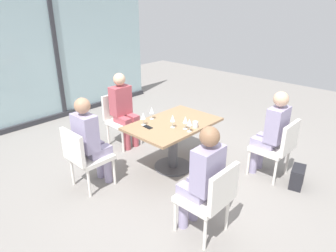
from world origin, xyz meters
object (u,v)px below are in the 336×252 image
(chair_front_right, at_px, (277,146))
(handbag_0, at_px, (297,177))
(person_near_window, at_px, (123,107))
(wine_glass_2, at_px, (185,120))
(wine_glass_1, at_px, (143,116))
(cell_phone_on_table, at_px, (148,127))
(wine_glass_0, at_px, (173,119))
(person_front_right, at_px, (272,130))
(wine_glass_3, at_px, (190,122))
(coffee_cup, at_px, (195,125))
(wine_glass_4, at_px, (152,110))
(chair_far_left, at_px, (85,155))
(chair_front_left, at_px, (210,196))
(dining_table_main, at_px, (173,134))
(chair_near_window, at_px, (120,117))
(person_far_left, at_px, (90,138))
(person_front_left, at_px, (202,176))

(chair_front_right, bearing_deg, handbag_0, -91.05)
(person_near_window, bearing_deg, wine_glass_2, -92.19)
(wine_glass_1, relative_size, cell_phone_on_table, 1.28)
(wine_glass_0, bearing_deg, handbag_0, -57.93)
(person_front_right, xyz_separation_m, wine_glass_3, (-0.87, 0.76, 0.16))
(wine_glass_2, height_order, handbag_0, wine_glass_2)
(person_near_window, relative_size, coffee_cup, 14.00)
(person_front_right, height_order, wine_glass_4, person_front_right)
(wine_glass_0, relative_size, cell_phone_on_table, 1.28)
(wine_glass_1, relative_size, wine_glass_2, 1.00)
(coffee_cup, bearing_deg, chair_far_left, 146.63)
(chair_front_left, xyz_separation_m, wine_glass_3, (0.71, 0.87, 0.37))
(wine_glass_1, bearing_deg, dining_table_main, -36.16)
(wine_glass_4, height_order, handbag_0, wine_glass_4)
(chair_near_window, bearing_deg, person_far_left, -145.06)
(dining_table_main, height_order, wine_glass_2, wine_glass_2)
(chair_far_left, bearing_deg, wine_glass_0, -29.55)
(wine_glass_2, height_order, wine_glass_4, same)
(wine_glass_2, bearing_deg, chair_near_window, 87.97)
(person_front_left, distance_m, handbag_0, 1.73)
(chair_front_left, bearing_deg, wine_glass_3, 50.72)
(person_front_right, distance_m, coffee_cup, 1.06)
(wine_glass_4, bearing_deg, wine_glass_1, -161.96)
(dining_table_main, xyz_separation_m, chair_front_left, (-0.79, -1.23, -0.05))
(chair_far_left, height_order, wine_glass_2, wine_glass_2)
(person_near_window, distance_m, wine_glass_4, 0.82)
(wine_glass_3, xyz_separation_m, cell_phone_on_table, (-0.28, 0.51, -0.13))
(person_near_window, xyz_separation_m, handbag_0, (0.78, -2.69, -0.56))
(wine_glass_1, xyz_separation_m, coffee_cup, (0.42, -0.59, -0.09))
(chair_far_left, distance_m, person_front_right, 2.55)
(chair_front_right, distance_m, cell_phone_on_table, 1.81)
(dining_table_main, bearing_deg, wine_glass_2, -101.13)
(wine_glass_3, height_order, cell_phone_on_table, wine_glass_3)
(person_front_left, bearing_deg, chair_near_window, 71.43)
(person_near_window, distance_m, handbag_0, 2.86)
(coffee_cup, bearing_deg, chair_front_right, -51.29)
(chair_near_window, xyz_separation_m, person_front_left, (-0.79, -2.35, 0.20))
(wine_glass_3, distance_m, wine_glass_4, 0.69)
(chair_front_left, height_order, person_far_left, person_far_left)
(chair_front_right, bearing_deg, person_far_left, 137.27)
(person_far_left, bearing_deg, wine_glass_0, -32.33)
(coffee_cup, bearing_deg, dining_table_main, 102.67)
(chair_front_left, relative_size, wine_glass_2, 4.70)
(wine_glass_1, height_order, handbag_0, wine_glass_1)
(person_front_left, relative_size, wine_glass_2, 6.81)
(chair_near_window, distance_m, person_front_right, 2.49)
(chair_front_right, relative_size, wine_glass_4, 4.70)
(dining_table_main, xyz_separation_m, chair_far_left, (-1.18, 0.49, -0.05))
(person_near_window, distance_m, person_front_left, 2.38)
(cell_phone_on_table, bearing_deg, chair_near_window, 76.39)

